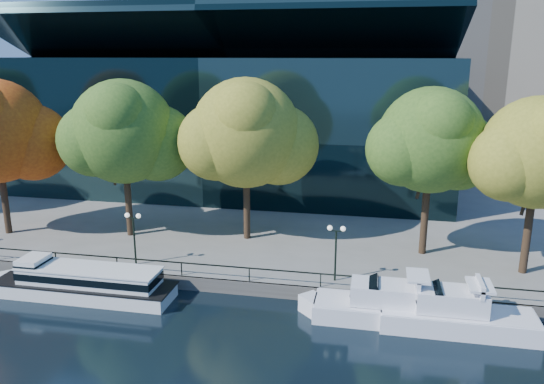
% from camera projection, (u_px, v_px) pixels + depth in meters
% --- Properties ---
extents(ground, '(160.00, 160.00, 0.00)m').
position_uv_depth(ground, '(165.00, 308.00, 35.25)').
color(ground, black).
rests_on(ground, ground).
extents(promenade, '(90.00, 67.08, 1.00)m').
position_uv_depth(promenade, '(272.00, 178.00, 69.62)').
color(promenade, slate).
rests_on(promenade, ground).
extents(railing, '(88.20, 0.08, 0.99)m').
position_uv_depth(railing, '(181.00, 263.00, 37.84)').
color(railing, black).
rests_on(railing, promenade).
extents(convention_building, '(50.00, 24.57, 21.43)m').
position_uv_depth(convention_building, '(232.00, 121.00, 63.99)').
color(convention_building, black).
rests_on(convention_building, ground).
extents(tour_boat, '(13.92, 3.11, 2.64)m').
position_uv_depth(tour_boat, '(80.00, 281.00, 36.77)').
color(tour_boat, white).
rests_on(tour_boat, ground).
extents(cruiser_near, '(11.34, 2.92, 3.28)m').
position_uv_depth(cruiser_near, '(388.00, 306.00, 33.37)').
color(cruiser_near, white).
rests_on(cruiser_near, ground).
extents(cruiser_far, '(10.36, 2.87, 3.38)m').
position_uv_depth(cruiser_far, '(450.00, 314.00, 32.30)').
color(cruiser_far, white).
rests_on(cruiser_far, ground).
extents(tree_2, '(10.91, 8.95, 13.47)m').
position_uv_depth(tree_2, '(125.00, 134.00, 44.20)').
color(tree_2, black).
rests_on(tree_2, promenade).
extents(tree_3, '(11.32, 9.28, 13.64)m').
position_uv_depth(tree_3, '(248.00, 136.00, 43.37)').
color(tree_3, black).
rests_on(tree_3, promenade).
extents(tree_4, '(10.07, 8.26, 13.12)m').
position_uv_depth(tree_4, '(433.00, 143.00, 39.95)').
color(tree_4, black).
rests_on(tree_4, promenade).
extents(tree_5, '(9.73, 7.98, 12.74)m').
position_uv_depth(tree_5, '(540.00, 155.00, 36.29)').
color(tree_5, black).
rests_on(tree_5, promenade).
extents(lamp_1, '(1.26, 0.36, 4.03)m').
position_uv_depth(lamp_1, '(134.00, 227.00, 39.29)').
color(lamp_1, black).
rests_on(lamp_1, promenade).
extents(lamp_2, '(1.26, 0.36, 4.03)m').
position_uv_depth(lamp_2, '(336.00, 240.00, 36.44)').
color(lamp_2, black).
rests_on(lamp_2, promenade).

